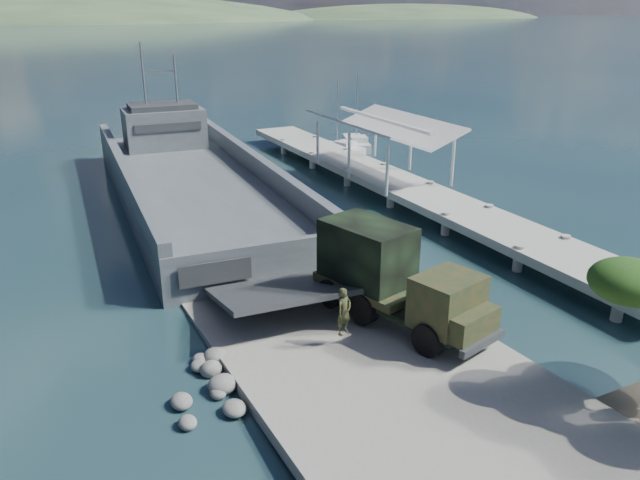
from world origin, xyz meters
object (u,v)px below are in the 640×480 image
(military_truck, at_px, (392,277))
(soldier, at_px, (344,321))
(landing_craft, at_px, (194,190))
(sailboat_near, at_px, (338,149))
(sailboat_far, at_px, (357,143))
(pier, at_px, (389,172))

(military_truck, relative_size, soldier, 4.45)
(landing_craft, distance_m, soldier, 22.06)
(military_truck, distance_m, sailboat_near, 33.44)
(landing_craft, height_order, soldier, landing_craft)
(landing_craft, height_order, sailboat_far, landing_craft)
(pier, relative_size, landing_craft, 1.18)
(sailboat_near, bearing_deg, military_truck, -132.17)
(sailboat_far, bearing_deg, pier, -91.76)
(sailboat_far, bearing_deg, military_truck, -97.95)
(pier, xyz_separation_m, sailboat_far, (5.65, 14.56, -1.21))
(landing_craft, xyz_separation_m, sailboat_near, (16.15, 9.28, -0.53))
(soldier, bearing_deg, pier, 32.25)
(pier, relative_size, military_truck, 5.16)
(soldier, bearing_deg, sailboat_near, 41.32)
(pier, distance_m, military_truck, 20.14)
(pier, bearing_deg, military_truck, -122.18)
(pier, distance_m, soldier, 22.41)
(landing_craft, distance_m, military_truck, 21.32)
(pier, distance_m, landing_craft, 13.75)
(landing_craft, bearing_deg, pier, -13.64)
(pier, distance_m, sailboat_near, 13.78)
(military_truck, relative_size, sailboat_near, 1.23)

